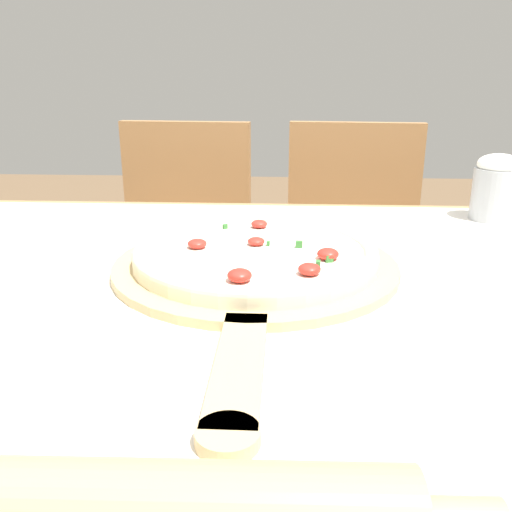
# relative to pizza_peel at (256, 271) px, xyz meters

# --- Properties ---
(dining_table) EXTENTS (1.20, 1.01, 0.77)m
(dining_table) POSITION_rel_pizza_peel_xyz_m (-0.00, -0.06, -0.12)
(dining_table) COLOR #A87F51
(dining_table) RESTS_ON ground_plane
(towel_cloth) EXTENTS (1.12, 0.93, 0.00)m
(towel_cloth) POSITION_rel_pizza_peel_xyz_m (-0.00, -0.06, -0.01)
(towel_cloth) COLOR silver
(towel_cloth) RESTS_ON dining_table
(pizza_peel) EXTENTS (0.39, 0.59, 0.01)m
(pizza_peel) POSITION_rel_pizza_peel_xyz_m (0.00, 0.00, 0.00)
(pizza_peel) COLOR tan
(pizza_peel) RESTS_ON towel_cloth
(pizza) EXTENTS (0.33, 0.33, 0.03)m
(pizza) POSITION_rel_pizza_peel_xyz_m (0.00, 0.02, 0.02)
(pizza) COLOR beige
(pizza) RESTS_ON pizza_peel
(chair_left) EXTENTS (0.43, 0.43, 0.90)m
(chair_left) POSITION_rel_pizza_peel_xyz_m (-0.26, 0.80, -0.26)
(chair_left) COLOR #A37547
(chair_left) RESTS_ON ground_plane
(chair_right) EXTENTS (0.44, 0.44, 0.90)m
(chair_right) POSITION_rel_pizza_peel_xyz_m (0.23, 0.80, -0.26)
(chair_right) COLOR #A37547
(chair_right) RESTS_ON ground_plane
(flour_cup) EXTENTS (0.08, 0.08, 0.12)m
(flour_cup) POSITION_rel_pizza_peel_xyz_m (0.42, 0.32, 0.06)
(flour_cup) COLOR #B2B7BC
(flour_cup) RESTS_ON towel_cloth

